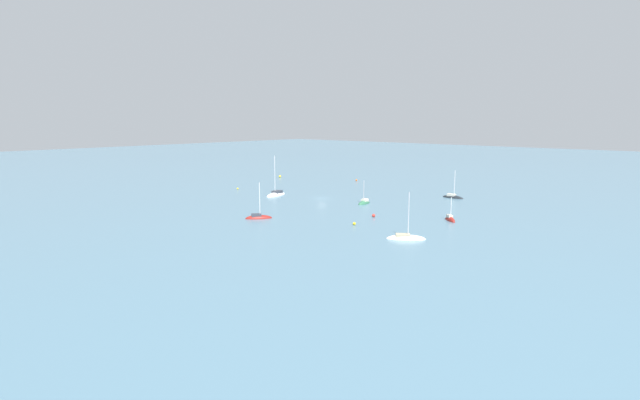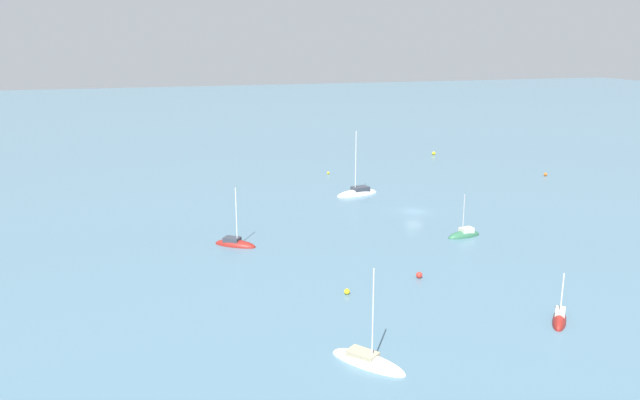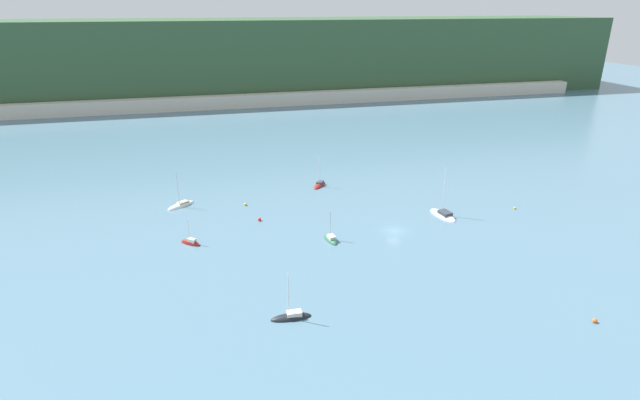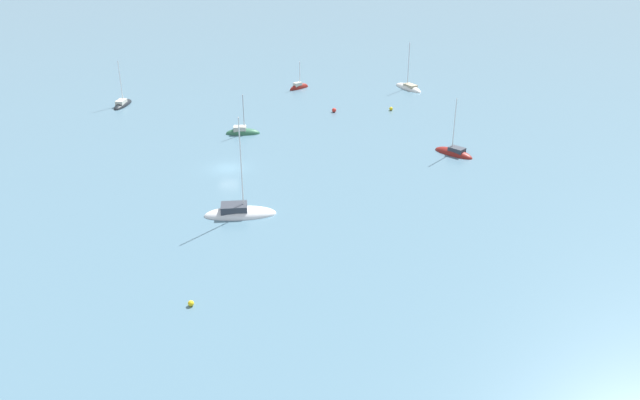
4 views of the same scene
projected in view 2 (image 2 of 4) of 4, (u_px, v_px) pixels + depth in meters
The scene contains 11 objects.
ground_plane at pixel (414, 212), 102.99m from camera, with size 600.00×600.00×0.00m, color slate.
sailboat_1 at pixel (368, 363), 54.65m from camera, with size 7.27×6.14×9.82m.
sailboat_2 at pixel (357, 194), 114.46m from camera, with size 4.57×8.77×12.69m.
sailboat_3 at pixel (559, 321), 62.69m from camera, with size 4.42×4.07×6.27m.
sailboat_4 at pixel (235, 245), 86.04m from camera, with size 5.37×6.12×9.03m.
sailboat_5 at pixel (464, 236), 90.00m from camera, with size 2.64×5.58×7.15m.
mooring_buoy_0 at pixel (434, 153), 153.47m from camera, with size 0.84×0.84×0.84m.
mooring_buoy_1 at pixel (328, 173), 131.54m from camera, with size 0.54×0.54×0.54m.
mooring_buoy_2 at pixel (347, 292), 69.46m from camera, with size 0.64×0.64×0.64m.
mooring_buoy_3 at pixel (419, 275), 74.19m from camera, with size 0.76×0.76×0.76m.
mooring_buoy_4 at pixel (545, 174), 129.78m from camera, with size 0.70×0.70×0.70m.
Camera 2 is at (-89.89, 44.86, 27.56)m, focal length 35.00 mm.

